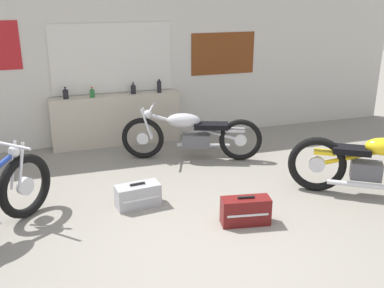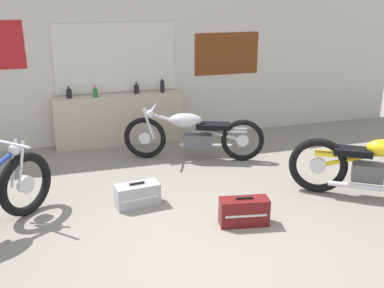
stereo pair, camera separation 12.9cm
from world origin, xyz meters
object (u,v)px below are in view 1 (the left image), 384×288
(motorcycle_silver, at_px, (192,134))
(hard_case_silver, at_px, (138,195))
(bottle_leftmost, at_px, (66,93))
(bottle_center, at_px, (133,89))
(bottle_left_center, at_px, (92,93))
(motorcycle_yellow, at_px, (372,165))
(bottle_right_center, at_px, (159,86))
(hard_case_darkred, at_px, (245,211))

(motorcycle_silver, xyz_separation_m, hard_case_silver, (-1.11, -1.32, -0.27))
(motorcycle_silver, relative_size, hard_case_silver, 3.68)
(bottle_leftmost, height_order, bottle_center, bottle_leftmost)
(bottle_leftmost, bearing_deg, bottle_center, 1.45)
(bottle_left_center, bearing_deg, hard_case_silver, -83.47)
(motorcycle_yellow, xyz_separation_m, hard_case_silver, (-2.89, 0.63, -0.30))
(bottle_right_center, height_order, motorcycle_silver, bottle_right_center)
(bottle_right_center, bearing_deg, bottle_left_center, -178.97)
(bottle_center, bearing_deg, bottle_right_center, -5.52)
(hard_case_silver, bearing_deg, bottle_center, 80.04)
(hard_case_silver, xyz_separation_m, hard_case_darkred, (1.08, -0.80, 0.02))
(bottle_right_center, relative_size, hard_case_silver, 0.46)
(bottle_leftmost, relative_size, bottle_center, 1.03)
(bottle_center, xyz_separation_m, motorcycle_silver, (0.69, -1.06, -0.53))
(bottle_leftmost, height_order, bottle_left_center, bottle_leftmost)
(bottle_left_center, distance_m, hard_case_silver, 2.46)
(motorcycle_yellow, bearing_deg, hard_case_silver, 167.66)
(bottle_right_center, distance_m, motorcycle_silver, 1.19)
(bottle_leftmost, relative_size, bottle_right_center, 0.74)
(motorcycle_silver, bearing_deg, hard_case_darkred, -90.67)
(hard_case_silver, bearing_deg, bottle_right_center, 69.96)
(bottle_right_center, relative_size, motorcycle_silver, 0.13)
(bottle_center, bearing_deg, bottle_leftmost, -178.55)
(hard_case_silver, relative_size, hard_case_darkred, 0.97)
(bottle_center, xyz_separation_m, hard_case_silver, (-0.42, -2.38, -0.80))
(bottle_leftmost, xyz_separation_m, bottle_center, (1.10, 0.03, -0.00))
(bottle_center, xyz_separation_m, bottle_right_center, (0.43, -0.04, 0.03))
(bottle_right_center, bearing_deg, motorcycle_silver, -76.00)
(bottle_leftmost, xyz_separation_m, bottle_right_center, (1.53, -0.01, 0.03))
(bottle_center, distance_m, bottle_right_center, 0.44)
(motorcycle_yellow, bearing_deg, bottle_right_center, 124.43)
(motorcycle_yellow, bearing_deg, bottle_leftmost, 140.09)
(hard_case_silver, bearing_deg, motorcycle_silver, 49.98)
(bottle_center, distance_m, motorcycle_yellow, 3.92)
(bottle_leftmost, distance_m, bottle_left_center, 0.41)
(bottle_leftmost, height_order, bottle_right_center, bottle_right_center)
(motorcycle_yellow, relative_size, hard_case_darkred, 3.14)
(bottle_right_center, xyz_separation_m, motorcycle_silver, (0.25, -1.02, -0.56))
(bottle_left_center, height_order, motorcycle_silver, bottle_left_center)
(bottle_center, height_order, hard_case_darkred, bottle_center)
(bottle_center, relative_size, motorcycle_yellow, 0.10)
(bottle_left_center, xyz_separation_m, bottle_center, (0.68, 0.06, 0.01))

